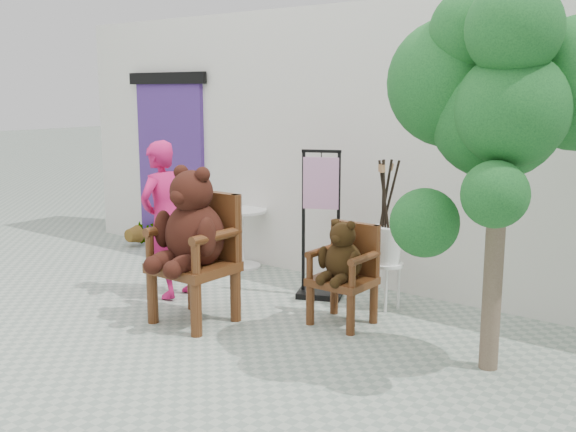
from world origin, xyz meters
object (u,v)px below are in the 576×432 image
object	(u,v)px
person	(167,220)
stool_bucket	(387,244)
chair_small	(344,263)
display_stand	(321,241)
tree	(503,90)
chair_big	(194,235)
cafe_table	(242,231)

from	to	relation	value
person	stool_bucket	distance (m)	2.24
chair_small	stool_bucket	distance (m)	0.62
display_stand	tree	world-z (taller)	tree
display_stand	tree	bearing A→B (deg)	-44.65
person	tree	size ratio (longest dim) A/B	0.57
chair_big	stool_bucket	size ratio (longest dim) A/B	0.99
stool_bucket	chair_big	bearing A→B (deg)	-130.28
person	display_stand	world-z (taller)	person
chair_big	display_stand	size ratio (longest dim) A/B	0.95
chair_big	stool_bucket	bearing A→B (deg)	49.72
chair_small	tree	xyz separation A→B (m)	(1.44, -0.22, 1.53)
display_stand	stool_bucket	bearing A→B (deg)	-18.71
person	cafe_table	bearing A→B (deg)	-176.43
chair_small	tree	distance (m)	2.11
cafe_table	display_stand	world-z (taller)	display_stand
chair_big	display_stand	distance (m)	1.43
stool_bucket	cafe_table	bearing A→B (deg)	171.82
display_stand	stool_bucket	xyz separation A→B (m)	(0.72, 0.08, 0.06)
cafe_table	stool_bucket	distance (m)	2.17
tree	chair_small	bearing A→B (deg)	171.37
chair_big	person	world-z (taller)	person
cafe_table	display_stand	size ratio (longest dim) A/B	0.47
chair_big	tree	world-z (taller)	tree
display_stand	stool_bucket	world-z (taller)	display_stand
chair_big	person	size ratio (longest dim) A/B	0.91
chair_big	display_stand	world-z (taller)	display_stand
chair_small	stool_bucket	bearing A→B (deg)	81.56
stool_bucket	tree	world-z (taller)	tree
person	cafe_table	size ratio (longest dim) A/B	2.26
cafe_table	person	bearing A→B (deg)	-83.69
cafe_table	stool_bucket	world-z (taller)	stool_bucket
cafe_table	stool_bucket	bearing A→B (deg)	-8.18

